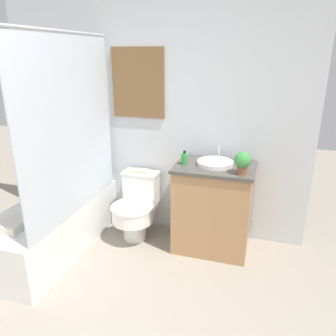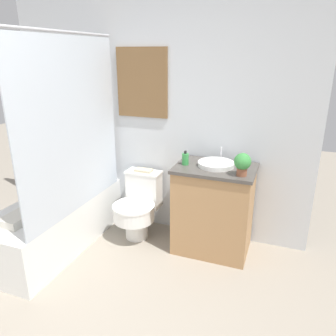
% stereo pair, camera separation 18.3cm
% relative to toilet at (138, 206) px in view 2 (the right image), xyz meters
% --- Properties ---
extents(wall_back, '(3.14, 0.07, 2.50)m').
position_rel_toilet_xyz_m(wall_back, '(0.07, 0.31, 0.93)').
color(wall_back, silver).
rests_on(wall_back, ground_plane).
extents(shower_area, '(0.64, 1.48, 1.98)m').
position_rel_toilet_xyz_m(shower_area, '(-0.66, -0.46, -0.04)').
color(shower_area, white).
rests_on(shower_area, ground_plane).
extents(toilet, '(0.42, 0.56, 0.66)m').
position_rel_toilet_xyz_m(toilet, '(0.00, 0.00, 0.00)').
color(toilet, white).
rests_on(toilet, ground_plane).
extents(vanity, '(0.72, 0.51, 0.85)m').
position_rel_toilet_xyz_m(vanity, '(0.78, 0.01, 0.09)').
color(vanity, '#AD7F51').
rests_on(vanity, ground_plane).
extents(sink, '(0.33, 0.36, 0.13)m').
position_rel_toilet_xyz_m(sink, '(0.78, 0.04, 0.54)').
color(sink, white).
rests_on(sink, vanity).
extents(soap_bottle, '(0.06, 0.06, 0.13)m').
position_rel_toilet_xyz_m(soap_bottle, '(0.50, -0.02, 0.57)').
color(soap_bottle, green).
rests_on(soap_bottle, vanity).
extents(potted_plant, '(0.14, 0.14, 0.19)m').
position_rel_toilet_xyz_m(potted_plant, '(1.03, -0.12, 0.63)').
color(potted_plant, brown).
rests_on(potted_plant, vanity).
extents(book_on_tank, '(0.18, 0.10, 0.02)m').
position_rel_toilet_xyz_m(book_on_tank, '(-0.00, 0.15, 0.34)').
color(book_on_tank, beige).
rests_on(book_on_tank, toilet).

